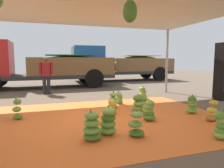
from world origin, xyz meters
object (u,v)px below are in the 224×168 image
banana_bunch_9 (112,107)px  worker_0 (46,73)px  banana_bunch_8 (222,126)px  banana_bunch_5 (212,111)px  banana_bunch_0 (119,99)px  banana_bunch_7 (149,111)px  banana_bunch_4 (138,104)px  speaker_stack (223,72)px  banana_bunch_6 (143,94)px  banana_bunch_12 (108,122)px  cargo_truck_main (38,65)px  banana_bunch_11 (17,110)px  banana_bunch_10 (113,101)px  banana_bunch_1 (192,105)px  banana_bunch_3 (136,125)px  banana_bunch_2 (92,127)px  cargo_truck_far (119,64)px

banana_bunch_9 → worker_0: 4.47m
banana_bunch_8 → worker_0: size_ratio=0.34×
banana_bunch_5 → banana_bunch_9: size_ratio=1.21×
banana_bunch_0 → banana_bunch_7: size_ratio=0.83×
banana_bunch_4 → speaker_stack: (3.67, 0.70, 0.81)m
banana_bunch_6 → banana_bunch_12: banana_bunch_12 is taller
cargo_truck_main → banana_bunch_6: bearing=-53.7°
banana_bunch_5 → cargo_truck_main: size_ratio=0.08×
banana_bunch_7 → banana_bunch_11: banana_bunch_11 is taller
worker_0 → banana_bunch_7: bearing=-64.4°
banana_bunch_0 → banana_bunch_9: 1.35m
banana_bunch_8 → banana_bunch_10: size_ratio=1.02×
banana_bunch_5 → banana_bunch_8: 1.18m
banana_bunch_11 → banana_bunch_1: bearing=-10.1°
banana_bunch_3 → banana_bunch_6: (1.64, 3.03, 0.02)m
banana_bunch_12 → banana_bunch_10: bearing=69.4°
banana_bunch_0 → banana_bunch_11: 3.10m
banana_bunch_1 → banana_bunch_11: 4.50m
cargo_truck_main → banana_bunch_4: bearing=-65.9°
banana_bunch_0 → banana_bunch_2: bearing=-118.9°
cargo_truck_far → speaker_stack: cargo_truck_far is taller
banana_bunch_5 → banana_bunch_10: bearing=135.3°
banana_bunch_0 → banana_bunch_1: bearing=-49.6°
banana_bunch_8 → cargo_truck_main: (-3.42, 8.60, 0.95)m
banana_bunch_12 → banana_bunch_2: bearing=-153.1°
banana_bunch_0 → banana_bunch_12: (-1.14, -2.54, 0.07)m
banana_bunch_4 → banana_bunch_9: bearing=-175.8°
cargo_truck_main → banana_bunch_5: bearing=-61.7°
banana_bunch_6 → cargo_truck_main: cargo_truck_main is taller
banana_bunch_3 → cargo_truck_main: (-2.01, 8.01, 0.96)m
banana_bunch_4 → worker_0: size_ratio=0.32×
banana_bunch_0 → worker_0: 3.76m
banana_bunch_6 → banana_bunch_7: (-0.93, -2.19, -0.00)m
banana_bunch_0 → banana_bunch_2: banana_bunch_2 is taller
cargo_truck_far → worker_0: cargo_truck_far is taller
banana_bunch_4 → banana_bunch_6: 1.59m
banana_bunch_2 → banana_bunch_12: 0.41m
cargo_truck_far → speaker_stack: (1.11, -8.06, -0.17)m
cargo_truck_main → speaker_stack: 8.60m
banana_bunch_5 → cargo_truck_far: 10.21m
banana_bunch_3 → banana_bunch_7: 1.10m
cargo_truck_main → banana_bunch_7: bearing=-69.2°
banana_bunch_2 → cargo_truck_far: 11.23m
banana_bunch_10 → cargo_truck_far: 8.87m
cargo_truck_far → banana_bunch_10: bearing=-110.8°
banana_bunch_0 → banana_bunch_2: 3.12m
banana_bunch_8 → banana_bunch_5: bearing=53.4°
banana_bunch_2 → banana_bunch_12: banana_bunch_12 is taller
banana_bunch_0 → worker_0: size_ratio=0.28×
cargo_truck_main → speaker_stack: (6.50, -5.63, -0.16)m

